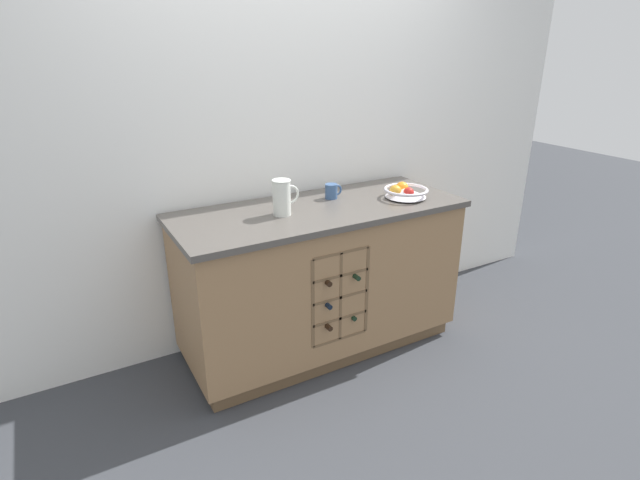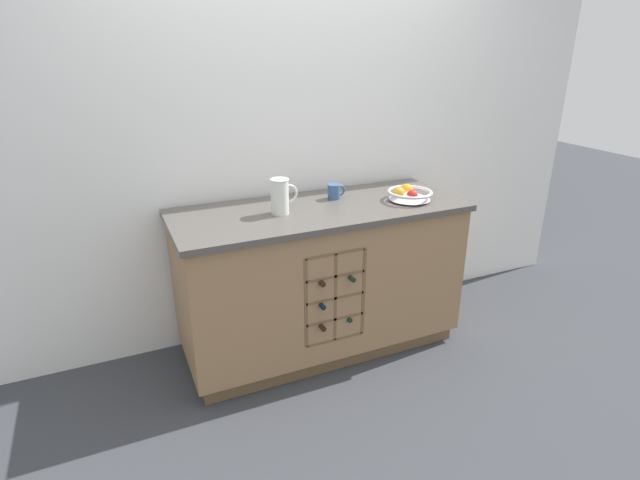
# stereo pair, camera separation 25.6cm
# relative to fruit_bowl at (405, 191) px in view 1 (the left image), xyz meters

# --- Properties ---
(ground_plane) EXTENTS (14.00, 14.00, 0.00)m
(ground_plane) POSITION_rel_fruit_bowl_xyz_m (-0.53, 0.09, -0.95)
(ground_plane) COLOR #383A3F
(back_wall) EXTENTS (4.40, 0.06, 2.55)m
(back_wall) POSITION_rel_fruit_bowl_xyz_m (-0.53, 0.48, 0.32)
(back_wall) COLOR white
(back_wall) RESTS_ON ground_plane
(kitchen_island) EXTENTS (1.68, 0.69, 0.91)m
(kitchen_island) POSITION_rel_fruit_bowl_xyz_m (-0.53, 0.09, -0.49)
(kitchen_island) COLOR brown
(kitchen_island) RESTS_ON ground_plane
(fruit_bowl) EXTENTS (0.27, 0.27, 0.09)m
(fruit_bowl) POSITION_rel_fruit_bowl_xyz_m (0.00, 0.00, 0.00)
(fruit_bowl) COLOR silver
(fruit_bowl) RESTS_ON kitchen_island
(white_pitcher) EXTENTS (0.16, 0.10, 0.20)m
(white_pitcher) POSITION_rel_fruit_bowl_xyz_m (-0.77, 0.08, 0.06)
(white_pitcher) COLOR silver
(white_pitcher) RESTS_ON kitchen_island
(ceramic_mug) EXTENTS (0.11, 0.07, 0.09)m
(ceramic_mug) POSITION_rel_fruit_bowl_xyz_m (-0.39, 0.21, 0.00)
(ceramic_mug) COLOR #385684
(ceramic_mug) RESTS_ON kitchen_island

